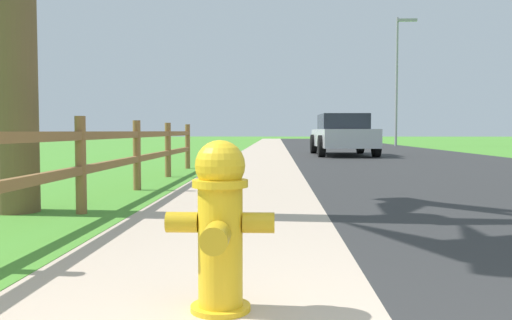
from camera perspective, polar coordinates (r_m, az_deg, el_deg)
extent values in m
plane|color=#4B922F|center=(26.07, 3.25, 1.16)|extent=(120.00, 120.00, 0.00)
cube|color=#2D2D2D|center=(28.35, 10.25, 1.28)|extent=(7.00, 66.00, 0.01)
cube|color=#C1AA93|center=(28.18, -2.95, 1.32)|extent=(6.00, 66.00, 0.01)
cube|color=#4B922F|center=(28.35, -5.97, 1.32)|extent=(5.00, 66.00, 0.00)
cylinder|color=yellow|center=(2.61, -3.77, -8.97)|extent=(0.21, 0.21, 0.63)
cylinder|color=yellow|center=(2.69, -3.75, -15.27)|extent=(0.29, 0.29, 0.03)
cylinder|color=yellow|center=(2.56, -3.80, -2.47)|extent=(0.26, 0.26, 0.03)
sphere|color=yellow|center=(2.56, -3.80, -0.56)|extent=(0.24, 0.24, 0.24)
cube|color=gold|center=(2.55, -3.81, 1.18)|extent=(0.04, 0.04, 0.04)
cylinder|color=gold|center=(2.61, -7.78, -6.51)|extent=(0.15, 0.10, 0.10)
cylinder|color=gold|center=(2.58, 0.27, -6.62)|extent=(0.15, 0.10, 0.10)
cylinder|color=gold|center=(2.40, -4.26, -8.17)|extent=(0.12, 0.18, 0.12)
cylinder|color=brown|center=(5.84, -17.96, -0.55)|extent=(0.11, 0.11, 1.01)
cylinder|color=brown|center=(7.99, -12.42, 0.46)|extent=(0.11, 0.11, 1.01)
cylinder|color=brown|center=(10.19, -9.25, 1.04)|extent=(0.11, 0.11, 1.01)
cylinder|color=brown|center=(12.41, -7.21, 1.41)|extent=(0.11, 0.11, 1.01)
cube|color=brown|center=(6.91, -14.76, -0.39)|extent=(0.07, 11.27, 0.09)
cube|color=brown|center=(6.90, -14.80, 2.56)|extent=(0.07, 11.27, 0.09)
cube|color=#B7BABF|center=(19.60, 9.09, 2.31)|extent=(1.89, 4.91, 0.62)
cube|color=#1E232B|center=(19.62, 9.10, 4.00)|extent=(1.62, 2.35, 0.54)
cylinder|color=black|center=(21.00, 6.08, 1.69)|extent=(0.23, 0.73, 0.73)
cylinder|color=black|center=(21.24, 10.92, 1.66)|extent=(0.23, 0.73, 0.73)
cylinder|color=black|center=(17.99, 6.92, 1.46)|extent=(0.23, 0.73, 0.73)
cylinder|color=black|center=(18.27, 12.54, 1.43)|extent=(0.23, 0.73, 0.73)
cylinder|color=gray|center=(32.21, 14.58, 7.94)|extent=(0.14, 0.14, 7.30)
cube|color=#999999|center=(32.82, 15.63, 14.00)|extent=(1.10, 0.20, 0.14)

